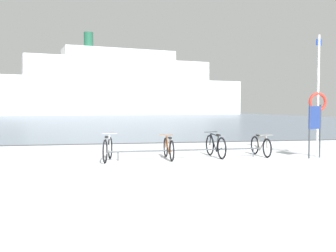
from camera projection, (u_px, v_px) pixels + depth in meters
ground at (106, 118)px, 60.62m from camera, size 80.00×132.00×0.08m
bike_rack at (188, 150)px, 12.34m from camera, size 5.05×0.17×0.31m
bicycle_0 at (108, 149)px, 11.77m from camera, size 0.50×1.65×0.84m
bicycle_1 at (169, 148)px, 12.21m from camera, size 0.46×1.70×0.77m
bicycle_2 at (215, 146)px, 12.69m from camera, size 0.46×1.76×0.83m
bicycle_3 at (261, 146)px, 13.04m from camera, size 0.46×1.64×0.75m
info_sign at (315, 122)px, 12.44m from camera, size 0.54×0.20×1.75m
rescue_post at (318, 98)px, 12.86m from camera, size 0.67×0.10×4.09m
ferry_ship at (123, 88)px, 91.39m from camera, size 58.86×23.05×18.98m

